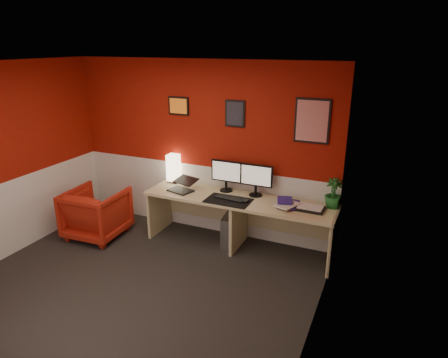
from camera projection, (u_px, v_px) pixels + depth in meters
ground at (135, 289)px, 4.58m from camera, size 4.00×3.50×0.01m
ceiling at (116, 65)px, 3.75m from camera, size 4.00×3.50×0.01m
wall_back at (201, 149)px, 5.68m from camera, size 4.00×0.01×2.50m
wall_right at (316, 220)px, 3.41m from camera, size 0.01×3.50×2.50m
wainscot_back at (202, 197)px, 5.92m from camera, size 4.00×0.01×1.00m
wainscot_left at (6, 220)px, 5.17m from camera, size 0.01×3.50×1.00m
wainscot_right at (310, 294)px, 3.66m from camera, size 0.01×3.50×1.00m
desk at (238, 223)px, 5.40m from camera, size 2.60×0.65×0.73m
shoji_lamp at (174, 169)px, 5.84m from camera, size 0.16×0.16×0.40m
laptop at (180, 184)px, 5.50m from camera, size 0.38×0.31×0.22m
monitor_left at (226, 171)px, 5.45m from camera, size 0.45×0.06×0.58m
monitor_right at (256, 175)px, 5.28m from camera, size 0.45×0.06×0.58m
desk_mat at (228, 201)px, 5.20m from camera, size 0.60×0.38×0.01m
keyboard at (231, 198)px, 5.24m from camera, size 0.43×0.19×0.02m
mouse at (246, 201)px, 5.13m from camera, size 0.07×0.11×0.03m
book_bottom at (279, 203)px, 5.08m from camera, size 0.26×0.34×0.03m
book_middle at (280, 202)px, 5.04m from camera, size 0.32×0.37×0.02m
book_top at (277, 200)px, 5.05m from camera, size 0.25×0.30×0.02m
zen_tray at (310, 208)px, 4.92m from camera, size 0.36×0.26×0.03m
potted_plant at (334, 193)px, 4.93m from camera, size 0.25×0.25×0.38m
pc_tower at (231, 230)px, 5.52m from camera, size 0.26×0.47×0.45m
armchair at (97, 213)px, 5.73m from camera, size 0.81×0.83×0.72m
art_left at (179, 106)px, 5.60m from camera, size 0.32×0.02×0.26m
art_center at (235, 114)px, 5.29m from camera, size 0.28×0.02×0.36m
art_right at (312, 121)px, 4.90m from camera, size 0.44×0.02×0.56m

